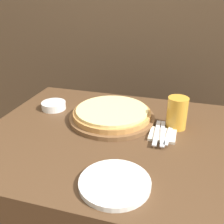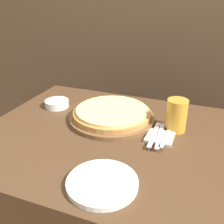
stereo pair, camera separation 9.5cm
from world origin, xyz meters
The scene contains 9 objects.
dining_table centered at (0.00, 0.00, 0.37)m, with size 1.17×0.90×0.75m.
pizza_on_board centered at (-0.07, 0.13, 0.77)m, with size 0.40×0.40×0.06m.
beer_glass centered at (0.22, 0.14, 0.83)m, with size 0.09×0.09×0.14m.
dinner_plate centered at (0.07, -0.31, 0.76)m, with size 0.23×0.23×0.02m.
side_bowl centered at (-0.39, 0.16, 0.77)m, with size 0.12×0.12×0.04m.
napkin_stack centered at (0.18, 0.04, 0.75)m, with size 0.11×0.11×0.01m.
fork centered at (0.15, 0.04, 0.76)m, with size 0.03×0.21×0.00m.
dinner_knife centered at (0.18, 0.04, 0.76)m, with size 0.04×0.21×0.00m.
spoon centered at (0.20, 0.04, 0.76)m, with size 0.03×0.18×0.00m.
Camera 1 is at (0.24, -0.93, 1.31)m, focal length 42.00 mm.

